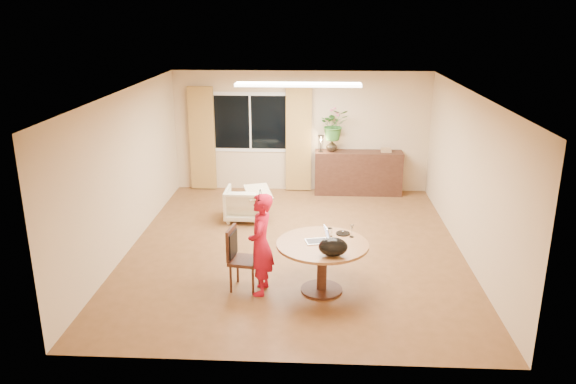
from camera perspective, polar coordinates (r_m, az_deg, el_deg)
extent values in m
plane|color=brown|center=(9.48, 0.70, -5.64)|extent=(6.50, 6.50, 0.00)
plane|color=white|center=(8.77, 0.76, 10.13)|extent=(6.50, 6.50, 0.00)
plane|color=#D5B88A|center=(12.20, 1.34, 6.14)|extent=(5.50, 0.00, 5.50)
plane|color=#D5B88A|center=(9.55, -16.01, 2.10)|extent=(0.00, 6.50, 6.50)
plane|color=#D5B88A|center=(9.35, 17.82, 1.60)|extent=(0.00, 6.50, 6.50)
cube|color=white|center=(12.22, -3.85, 7.08)|extent=(1.70, 0.02, 1.30)
cube|color=black|center=(12.21, -3.86, 7.07)|extent=(1.55, 0.01, 1.15)
cube|color=white|center=(12.21, -3.86, 7.07)|extent=(0.04, 0.01, 1.15)
cube|color=olive|center=(12.38, -8.71, 5.38)|extent=(0.55, 0.08, 2.25)
cube|color=olive|center=(12.14, 1.09, 5.33)|extent=(0.55, 0.08, 2.25)
cube|color=white|center=(9.97, 1.04, 10.86)|extent=(2.20, 0.35, 0.05)
cylinder|color=brown|center=(7.81, 3.52, -5.33)|extent=(1.28, 1.28, 0.04)
cylinder|color=#321910|center=(7.96, 3.47, -7.75)|extent=(0.14, 0.14, 0.69)
cylinder|color=#321910|center=(8.11, 3.42, -9.86)|extent=(0.59, 0.59, 0.03)
imported|color=#B4280D|center=(7.76, -2.78, -5.31)|extent=(0.55, 0.38, 1.46)
imported|color=beige|center=(10.63, -4.49, -1.20)|extent=(0.69, 0.71, 0.63)
cube|color=#321910|center=(12.19, 7.13, 1.96)|extent=(1.86, 0.46, 0.93)
imported|color=black|center=(12.01, 4.46, 4.71)|extent=(0.30, 0.30, 0.25)
imported|color=#296325|center=(11.92, 4.70, 6.84)|extent=(0.68, 0.61, 0.66)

